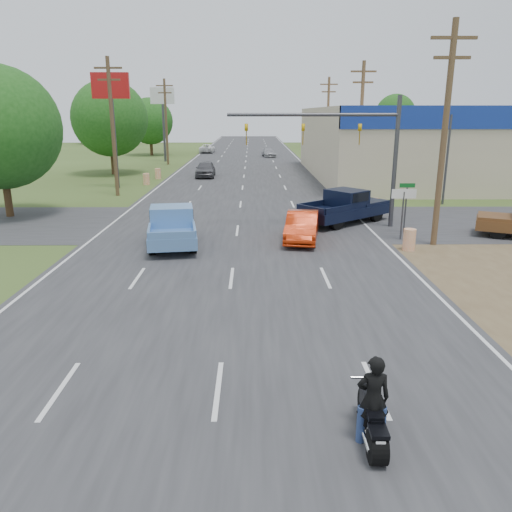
{
  "coord_description": "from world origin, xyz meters",
  "views": [
    {
      "loc": [
        0.78,
        -10.09,
        6.08
      ],
      "look_at": [
        0.92,
        6.56,
        1.3
      ],
      "focal_mm": 35.0,
      "sensor_mm": 36.0,
      "label": 1
    }
  ],
  "objects_px": {
    "blue_pickup": "(172,225)",
    "distant_car_silver": "(269,153)",
    "red_convertible": "(302,227)",
    "rider": "(373,403)",
    "distant_car_grey": "(205,169)",
    "navy_pickup": "(346,206)",
    "distant_car_white": "(207,149)",
    "motorcycle": "(372,423)"
  },
  "relations": [
    {
      "from": "rider",
      "to": "distant_car_grey",
      "type": "height_order",
      "value": "rider"
    },
    {
      "from": "navy_pickup",
      "to": "distant_car_grey",
      "type": "relative_size",
      "value": 1.29
    },
    {
      "from": "red_convertible",
      "to": "motorcycle",
      "type": "bearing_deg",
      "value": -81.77
    },
    {
      "from": "blue_pickup",
      "to": "navy_pickup",
      "type": "height_order",
      "value": "navy_pickup"
    },
    {
      "from": "distant_car_silver",
      "to": "distant_car_white",
      "type": "relative_size",
      "value": 0.88
    },
    {
      "from": "motorcycle",
      "to": "distant_car_silver",
      "type": "xyz_separation_m",
      "value": [
        0.21,
        65.0,
        0.15
      ]
    },
    {
      "from": "red_convertible",
      "to": "navy_pickup",
      "type": "bearing_deg",
      "value": 64.23
    },
    {
      "from": "navy_pickup",
      "to": "rider",
      "type": "bearing_deg",
      "value": -48.4
    },
    {
      "from": "red_convertible",
      "to": "distant_car_silver",
      "type": "distance_m",
      "value": 49.24
    },
    {
      "from": "motorcycle",
      "to": "rider",
      "type": "relative_size",
      "value": 1.18
    },
    {
      "from": "distant_car_silver",
      "to": "rider",
      "type": "bearing_deg",
      "value": -96.74
    },
    {
      "from": "red_convertible",
      "to": "blue_pickup",
      "type": "bearing_deg",
      "value": -166.01
    },
    {
      "from": "blue_pickup",
      "to": "navy_pickup",
      "type": "distance_m",
      "value": 10.41
    },
    {
      "from": "motorcycle",
      "to": "blue_pickup",
      "type": "xyz_separation_m",
      "value": [
        -6.08,
        15.21,
        0.48
      ]
    },
    {
      "from": "rider",
      "to": "distant_car_silver",
      "type": "bearing_deg",
      "value": -88.55
    },
    {
      "from": "blue_pickup",
      "to": "distant_car_white",
      "type": "bearing_deg",
      "value": 84.56
    },
    {
      "from": "distant_car_white",
      "to": "red_convertible",
      "type": "bearing_deg",
      "value": 100.63
    },
    {
      "from": "navy_pickup",
      "to": "distant_car_grey",
      "type": "height_order",
      "value": "navy_pickup"
    },
    {
      "from": "blue_pickup",
      "to": "distant_car_grey",
      "type": "relative_size",
      "value": 1.28
    },
    {
      "from": "rider",
      "to": "distant_car_silver",
      "type": "xyz_separation_m",
      "value": [
        0.2,
        64.96,
        -0.25
      ]
    },
    {
      "from": "navy_pickup",
      "to": "distant_car_white",
      "type": "relative_size",
      "value": 1.22
    },
    {
      "from": "navy_pickup",
      "to": "distant_car_silver",
      "type": "distance_m",
      "value": 45.09
    },
    {
      "from": "rider",
      "to": "navy_pickup",
      "type": "relative_size",
      "value": 0.29
    },
    {
      "from": "blue_pickup",
      "to": "distant_car_silver",
      "type": "relative_size",
      "value": 1.39
    },
    {
      "from": "red_convertible",
      "to": "blue_pickup",
      "type": "relative_size",
      "value": 0.74
    },
    {
      "from": "red_convertible",
      "to": "distant_car_silver",
      "type": "xyz_separation_m",
      "value": [
        -0.0,
        49.24,
        -0.1
      ]
    },
    {
      "from": "red_convertible",
      "to": "navy_pickup",
      "type": "xyz_separation_m",
      "value": [
        2.95,
        4.25,
        0.25
      ]
    },
    {
      "from": "distant_car_grey",
      "to": "distant_car_silver",
      "type": "distance_m",
      "value": 24.62
    },
    {
      "from": "navy_pickup",
      "to": "red_convertible",
      "type": "bearing_deg",
      "value": -74.17
    },
    {
      "from": "red_convertible",
      "to": "blue_pickup",
      "type": "xyz_separation_m",
      "value": [
        -6.29,
        -0.55,
        0.22
      ]
    },
    {
      "from": "distant_car_white",
      "to": "blue_pickup",
      "type": "bearing_deg",
      "value": 94.36
    },
    {
      "from": "red_convertible",
      "to": "blue_pickup",
      "type": "height_order",
      "value": "blue_pickup"
    },
    {
      "from": "rider",
      "to": "distant_car_grey",
      "type": "distance_m",
      "value": 41.92
    },
    {
      "from": "blue_pickup",
      "to": "distant_car_silver",
      "type": "height_order",
      "value": "blue_pickup"
    },
    {
      "from": "blue_pickup",
      "to": "navy_pickup",
      "type": "bearing_deg",
      "value": 18.79
    },
    {
      "from": "navy_pickup",
      "to": "distant_car_silver",
      "type": "relative_size",
      "value": 1.39
    },
    {
      "from": "red_convertible",
      "to": "distant_car_white",
      "type": "distance_m",
      "value": 57.71
    },
    {
      "from": "red_convertible",
      "to": "navy_pickup",
      "type": "height_order",
      "value": "navy_pickup"
    },
    {
      "from": "navy_pickup",
      "to": "distant_car_white",
      "type": "xyz_separation_m",
      "value": [
        -12.49,
        52.66,
        -0.3
      ]
    },
    {
      "from": "red_convertible",
      "to": "distant_car_white",
      "type": "xyz_separation_m",
      "value": [
        -9.54,
        56.91,
        -0.04
      ]
    },
    {
      "from": "motorcycle",
      "to": "distant_car_silver",
      "type": "bearing_deg",
      "value": 91.44
    },
    {
      "from": "red_convertible",
      "to": "distant_car_white",
      "type": "height_order",
      "value": "red_convertible"
    }
  ]
}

